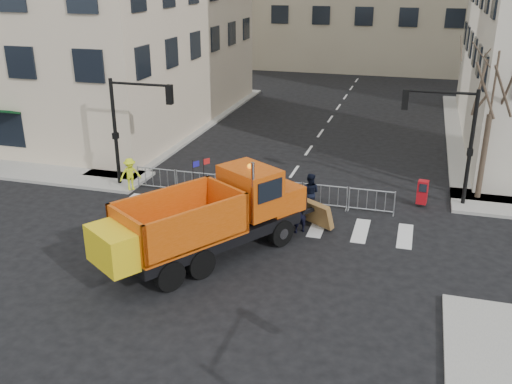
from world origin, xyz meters
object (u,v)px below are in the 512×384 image
(cop_a, at_px, (300,212))
(newspaper_box, at_px, (422,192))
(cop_b, at_px, (310,193))
(plow_truck, at_px, (207,217))
(worker, at_px, (130,174))
(cop_c, at_px, (280,202))

(cop_a, height_order, newspaper_box, cop_a)
(cop_a, relative_size, cop_b, 1.00)
(cop_b, relative_size, newspaper_box, 1.66)
(plow_truck, distance_m, cop_a, 4.32)
(worker, bearing_deg, plow_truck, -84.39)
(plow_truck, xyz_separation_m, cop_b, (2.84, 5.37, -0.76))
(newspaper_box, bearing_deg, cop_a, -130.38)
(cop_a, distance_m, newspaper_box, 6.44)
(worker, bearing_deg, cop_a, -56.49)
(worker, relative_size, newspaper_box, 1.45)
(cop_a, distance_m, worker, 9.08)
(cop_b, relative_size, cop_c, 1.05)
(plow_truck, relative_size, cop_a, 5.22)
(cop_a, distance_m, cop_b, 2.22)
(plow_truck, bearing_deg, cop_b, 5.24)
(cop_b, bearing_deg, worker, -0.13)
(newspaper_box, bearing_deg, worker, -163.04)
(plow_truck, bearing_deg, cop_c, 8.77)
(cop_b, bearing_deg, cop_a, 89.76)
(worker, height_order, newspaper_box, worker)
(cop_c, height_order, newspaper_box, cop_c)
(cop_c, bearing_deg, cop_a, 99.25)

